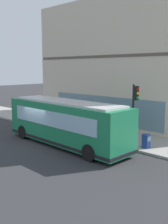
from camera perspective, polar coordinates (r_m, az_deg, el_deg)
name	(u,v)px	position (r m, az deg, el deg)	size (l,w,h in m)	color
ground	(42,142)	(19.76, -8.80, -6.23)	(120.00, 120.00, 0.00)	#2D2D30
sidewalk_curb	(87,130)	(22.78, 0.58, -3.84)	(4.16, 40.00, 0.15)	#9E9991
building_corner	(135,64)	(27.73, 10.72, 9.99)	(9.93, 17.08, 11.36)	beige
city_bus_nearside	(66,123)	(18.39, -3.90, -2.33)	(2.88, 10.12, 3.07)	#197247
traffic_light_near_corner	(135,104)	(17.71, 10.71, 1.76)	(0.32, 0.49, 4.06)	black
fire_hydrant	(68,125)	(22.62, -3.39, -2.82)	(0.35, 0.35, 0.74)	red
pedestrian_by_light_pole	(33,109)	(28.54, -10.65, 0.65)	(0.32, 0.32, 1.57)	#3359A5
pedestrian_near_hydrant	(124,128)	(19.43, 8.41, -3.34)	(0.32, 0.32, 1.56)	silver
pedestrian_near_building_entrance	(61,115)	(23.76, -4.93, -0.56)	(0.32, 0.32, 1.81)	#8C3F8C
newspaper_vending_box	(146,141)	(17.91, 13.04, -5.99)	(0.44, 0.42, 0.90)	#263F99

